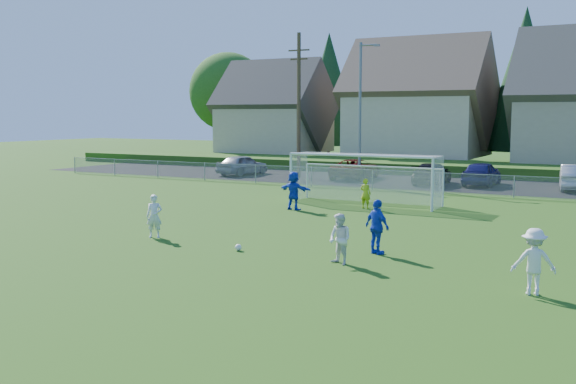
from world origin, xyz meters
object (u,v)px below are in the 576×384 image
at_px(car_a, 242,165).
at_px(car_f, 575,177).
at_px(player_white_b, 340,239).
at_px(player_blue_a, 377,227).
at_px(soccer_ball, 238,247).
at_px(player_white_a, 154,216).
at_px(player_white_c, 534,262).
at_px(goalkeeper, 366,193).
at_px(car_c, 355,169).
at_px(car_d, 432,174).
at_px(player_blue_b, 294,191).
at_px(car_e, 482,173).
at_px(soccer_goal, 366,171).

xyz_separation_m(car_a, car_f, (22.40, 0.84, 0.01)).
xyz_separation_m(player_white_b, player_blue_a, (0.43, 1.91, 0.12)).
distance_m(soccer_ball, car_f, 25.40).
xyz_separation_m(player_white_a, player_white_b, (7.63, -0.80, -0.02)).
xyz_separation_m(player_white_c, goalkeeper, (-9.36, 12.23, -0.11)).
xyz_separation_m(player_white_a, car_a, (-10.78, 22.79, -0.03)).
relative_size(player_white_b, player_white_c, 0.91).
bearing_deg(car_c, car_d, 166.40).
bearing_deg(player_blue_a, car_c, -38.11).
relative_size(player_blue_a, player_blue_b, 0.97).
distance_m(soccer_ball, car_d, 23.41).
xyz_separation_m(player_white_c, car_e, (-6.91, 25.25, -0.07)).
bearing_deg(soccer_ball, car_f, 72.37).
relative_size(player_white_a, car_f, 0.34).
bearing_deg(car_f, player_white_a, 55.92).
relative_size(soccer_ball, player_blue_b, 0.12).
bearing_deg(car_e, player_white_b, 93.00).
height_order(player_blue_a, soccer_goal, soccer_goal).
xyz_separation_m(car_a, car_c, (8.44, 1.14, -0.06)).
bearing_deg(car_d, car_a, -6.15).
distance_m(player_white_c, goalkeeper, 15.40).
height_order(player_white_c, car_a, player_white_c).
relative_size(player_white_b, car_c, 0.31).
xyz_separation_m(player_white_b, car_e, (-1.37, 24.43, 0.00)).
height_order(car_c, car_d, car_c).
height_order(soccer_ball, player_white_c, player_white_c).
distance_m(player_white_c, player_blue_a, 5.79).
distance_m(car_c, car_f, 13.96).
bearing_deg(car_a, soccer_goal, 149.93).
distance_m(player_white_a, car_f, 26.34).
relative_size(player_blue_a, car_a, 0.40).
xyz_separation_m(soccer_ball, goalkeeper, (-0.12, 11.19, 0.60)).
relative_size(player_white_c, car_d, 0.35).
xyz_separation_m(player_blue_a, car_d, (-4.72, 21.71, -0.19)).
relative_size(car_e, car_f, 0.97).
bearing_deg(player_white_a, player_blue_a, -20.09).
bearing_deg(soccer_ball, player_blue_b, 107.40).
bearing_deg(car_e, goalkeeper, 79.14).
relative_size(player_white_b, soccer_goal, 0.20).
relative_size(car_c, car_f, 1.08).
xyz_separation_m(car_a, car_e, (17.03, 0.85, 0.01)).
relative_size(player_white_a, goalkeeper, 1.09).
height_order(goalkeeper, car_e, car_e).
bearing_deg(soccer_ball, player_white_c, -6.43).
distance_m(soccer_ball, player_white_c, 9.33).
distance_m(player_blue_a, car_d, 22.22).
xyz_separation_m(player_blue_a, car_a, (-18.83, 21.67, -0.12)).
bearing_deg(car_f, player_blue_b, 46.86).
relative_size(player_white_b, car_d, 0.32).
distance_m(goalkeeper, car_f, 15.17).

